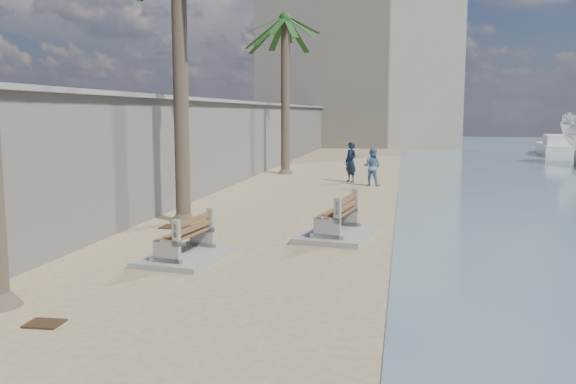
{
  "coord_description": "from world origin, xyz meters",
  "views": [
    {
      "loc": [
        2.2,
        -7.13,
        3.07
      ],
      "look_at": [
        -0.5,
        7.0,
        1.2
      ],
      "focal_mm": 38.0,
      "sensor_mm": 36.0,
      "label": 1
    }
  ],
  "objects": [
    {
      "name": "person_b",
      "position": [
        0.89,
        18.77,
        0.89
      ],
      "size": [
        1.01,
        0.88,
        1.78
      ],
      "primitive_type": "imported",
      "rotation": [
        0.0,
        0.0,
        2.85
      ],
      "color": "#4F78A3",
      "rests_on": "ground_plane"
    },
    {
      "name": "bench_far",
      "position": [
        0.6,
        7.74,
        0.44
      ],
      "size": [
        2.01,
        2.65,
        1.01
      ],
      "color": "gray",
      "rests_on": "ground_plane"
    },
    {
      "name": "debris_b",
      "position": [
        -2.91,
        0.62,
        0.01
      ],
      "size": [
        0.53,
        0.43,
        0.03
      ],
      "primitive_type": "cube",
      "rotation": [
        0.0,
        0.0,
        0.05
      ],
      "color": "#382616",
      "rests_on": "ground_plane"
    },
    {
      "name": "bench_near",
      "position": [
        -2.28,
        4.8,
        0.39
      ],
      "size": [
        1.73,
        2.32,
        0.9
      ],
      "color": "gray",
      "rests_on": "ground_plane"
    },
    {
      "name": "debris_c",
      "position": [
        -3.83,
        8.2,
        0.01
      ],
      "size": [
        0.76,
        0.61,
        0.03
      ],
      "primitive_type": "cube",
      "rotation": [
        0.0,
        0.0,
        6.27
      ],
      "color": "#382616",
      "rests_on": "ground_plane"
    },
    {
      "name": "palm_back",
      "position": [
        -3.73,
        23.19,
        7.59
      ],
      "size": [
        5.0,
        5.0,
        8.62
      ],
      "color": "brown",
      "rests_on": "ground_plane"
    },
    {
      "name": "wall_cap",
      "position": [
        -5.2,
        20.0,
        3.55
      ],
      "size": [
        0.8,
        70.0,
        0.12
      ],
      "primitive_type": "cube",
      "color": "gray",
      "rests_on": "seawall"
    },
    {
      "name": "person_a",
      "position": [
        -0.13,
        19.97,
        1.04
      ],
      "size": [
        0.89,
        0.89,
        2.08
      ],
      "primitive_type": "imported",
      "rotation": [
        0.0,
        0.0,
        -0.78
      ],
      "color": "#132035",
      "rests_on": "ground_plane"
    },
    {
      "name": "seawall",
      "position": [
        -5.2,
        20.0,
        1.75
      ],
      "size": [
        0.45,
        70.0,
        3.5
      ],
      "primitive_type": "cube",
      "color": "gray",
      "rests_on": "ground_plane"
    },
    {
      "name": "yacht_far",
      "position": [
        13.21,
        41.0,
        0.35
      ],
      "size": [
        2.84,
        7.66,
        1.5
      ],
      "primitive_type": null,
      "rotation": [
        0.0,
        0.0,
        1.47
      ],
      "color": "silver",
      "rests_on": "bay_water"
    },
    {
      "name": "streetlight",
      "position": [
        -5.1,
        12.0,
        6.64
      ],
      "size": [
        0.28,
        0.28,
        5.12
      ],
      "color": "#2D2D33",
      "rests_on": "wall_cap"
    },
    {
      "name": "ground_plane",
      "position": [
        0.0,
        0.0,
        0.0
      ],
      "size": [
        140.0,
        140.0,
        0.0
      ],
      "primitive_type": "plane",
      "color": "tan"
    },
    {
      "name": "end_building",
      "position": [
        -2.0,
        52.0,
        7.0
      ],
      "size": [
        18.0,
        12.0,
        14.0
      ],
      "primitive_type": "cube",
      "color": "#B7AA93",
      "rests_on": "ground_plane"
    }
  ]
}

